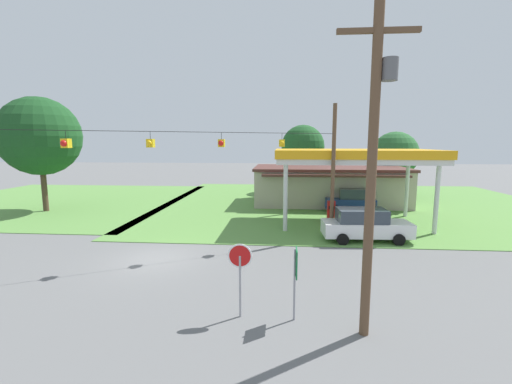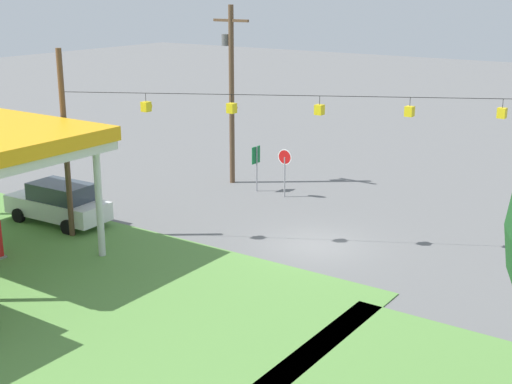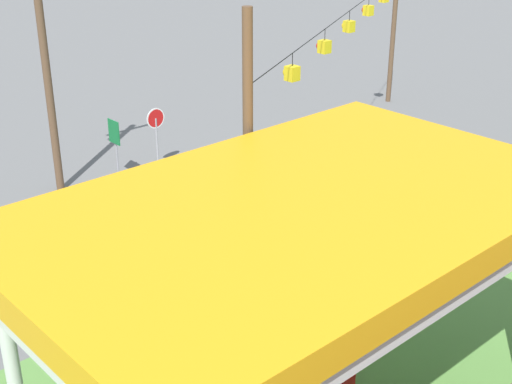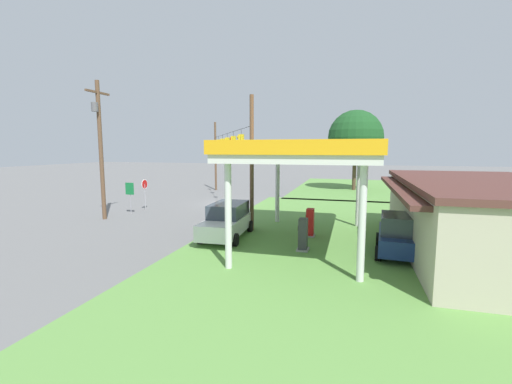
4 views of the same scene
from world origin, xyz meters
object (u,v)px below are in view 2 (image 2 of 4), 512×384
(stop_sign_roadside, at_px, (285,162))
(utility_pole_main, at_px, (231,86))
(route_sign, at_px, (256,159))
(car_at_pumps_front, at_px, (59,203))

(stop_sign_roadside, xyz_separation_m, utility_pole_main, (3.90, -0.74, 3.50))
(stop_sign_roadside, relative_size, route_sign, 1.04)
(stop_sign_roadside, bearing_deg, car_at_pumps_front, -123.36)
(car_at_pumps_front, height_order, utility_pole_main, utility_pole_main)
(utility_pole_main, bearing_deg, car_at_pumps_front, 77.34)
(stop_sign_roadside, relative_size, utility_pole_main, 0.26)
(utility_pole_main, bearing_deg, route_sign, 162.37)
(stop_sign_roadside, bearing_deg, utility_pole_main, 169.27)
(car_at_pumps_front, xyz_separation_m, utility_pole_main, (-2.27, -10.12, 4.34))
(route_sign, relative_size, utility_pole_main, 0.25)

